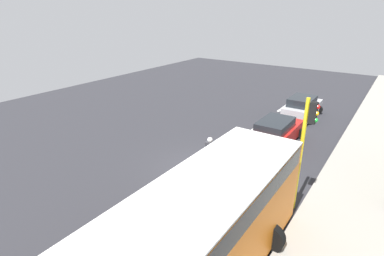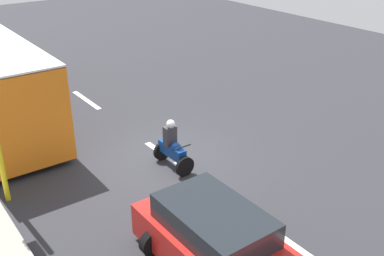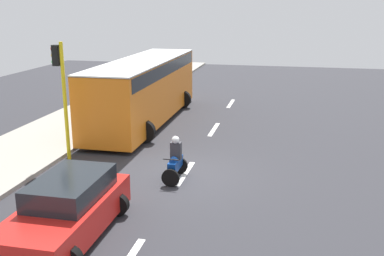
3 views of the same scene
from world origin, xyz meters
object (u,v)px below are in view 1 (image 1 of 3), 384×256
car_red (276,132)px  car_silver (302,107)px  traffic_light_corner (305,140)px  motorcycle (210,153)px

car_red → car_silver: bearing=91.4°
car_red → car_silver: 5.63m
car_silver → traffic_light_corner: size_ratio=0.89×
car_red → car_silver: same height
traffic_light_corner → car_red: bearing=117.8°
car_silver → car_red: bearing=-88.6°
car_silver → traffic_light_corner: traffic_light_corner is taller
car_silver → motorcycle: size_ratio=2.63×
car_red → motorcycle: (-1.73, -4.38, -0.07)m
car_red → traffic_light_corner: (2.91, -5.53, 2.22)m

